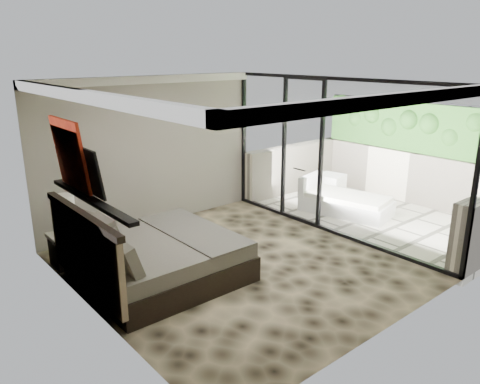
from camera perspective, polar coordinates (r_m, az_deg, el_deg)
floor at (r=7.39m, az=-0.43°, el=-8.97°), size 5.00×5.00×0.00m
ceiling at (r=6.67m, az=-0.48°, el=13.18°), size 4.50×5.00×0.02m
back_wall at (r=8.91m, az=-10.73°, el=4.74°), size 4.50×0.02×2.80m
left_wall at (r=5.80m, az=-17.80°, el=-2.20°), size 0.02×5.00×2.80m
glass_wall at (r=8.47m, az=11.40°, el=4.09°), size 0.08×5.00×2.80m
terrace_slab at (r=10.04m, az=16.34°, el=-2.96°), size 3.00×5.00×0.12m
parapet_far at (r=10.98m, az=20.56°, el=1.64°), size 0.30×5.00×1.10m
foliage_hedge at (r=10.77m, az=21.16°, el=7.30°), size 0.36×4.60×1.10m
picture_ledge at (r=5.88m, az=-17.73°, el=-0.92°), size 0.12×2.20×0.05m
bed at (r=6.93m, az=-10.54°, el=-7.84°), size 2.20×2.13×1.22m
nightstand at (r=7.81m, az=-20.29°, el=-6.69°), size 0.58×0.58×0.48m
table_lamp at (r=7.58m, az=-20.69°, el=-2.00°), size 0.33×0.33×0.61m
abstract_canvas at (r=6.22m, az=-20.05°, el=4.33°), size 0.13×0.90×0.90m
framed_print at (r=5.81m, az=-17.67°, el=2.23°), size 0.11×0.50×0.60m
ottoman at (r=10.88m, az=10.98°, el=0.73°), size 0.64×0.64×0.53m
lounger at (r=9.91m, az=12.50°, el=-1.24°), size 1.28×1.95×0.70m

